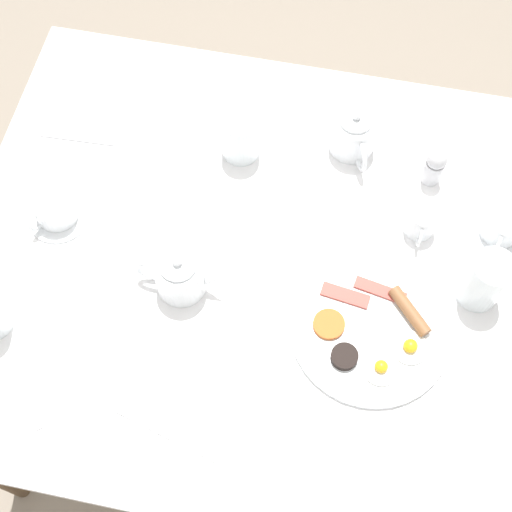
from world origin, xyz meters
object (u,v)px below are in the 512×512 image
Objects in this scene: fork_by_plate at (26,390)px; spoon_for_tea at (307,478)px; wine_glass_spare at (485,280)px; teacup_with_saucer_left at (56,210)px; breakfast_plate at (372,330)px; teapot_near at (179,275)px; teacup_with_saucer_right at (502,226)px; water_glass_short at (240,136)px; creamer_jug at (421,221)px; fork_spare at (78,138)px; pepper_grinder at (435,166)px; teapot_far at (354,133)px; knife_by_plate at (168,434)px.

fork_by_plate is 1.02× the size of spoon_for_tea.
spoon_for_tea is (0.42, -0.27, -0.06)m from wine_glass_spare.
teacup_with_saucer_left is at bearing -90.26° from wine_glass_spare.
wine_glass_spare is at bearing 121.53° from breakfast_plate.
teapot_near is 1.37× the size of teacup_with_saucer_right.
teapot_near is 0.31m from teacup_with_saucer_left.
creamer_jug is (0.12, 0.41, -0.02)m from water_glass_short.
fork_by_plate is at bearing -95.70° from spoon_for_tea.
teacup_with_saucer_right is at bearing 139.28° from breakfast_plate.
pepper_grinder is at bearing 93.72° from fork_spare.
wine_glass_spare is 0.95× the size of fork_by_plate.
breakfast_plate is at bearing 42.86° from water_glass_short.
wine_glass_spare reaches higher than teapot_far.
teacup_with_saucer_left is 1.35× the size of pepper_grinder.
spoon_for_tea is at bearing -14.85° from creamer_jug.
pepper_grinder is at bearing 36.22° from teapot_near.
teapot_near is at bearing -93.38° from breakfast_plate.
teapot_far is 0.85m from fork_by_plate.
water_glass_short is at bearing 96.33° from fork_spare.
teacup_with_saucer_left is 1.44× the size of creamer_jug.
teapot_far is at bearing 99.50° from fork_spare.
wine_glass_spare is at bearing 65.54° from water_glass_short.
teacup_with_saucer_left is 0.98× the size of teacup_with_saucer_right.
teapot_near is at bearing 70.86° from teacup_with_saucer_left.
teacup_with_saucer_right is at bearing 166.35° from wine_glass_spare.
teapot_far is (-0.42, -0.10, 0.04)m from breakfast_plate.
fork_spare is (-0.05, -0.94, -0.03)m from teacup_with_saucer_right.
creamer_jug is 0.13m from pepper_grinder.
fork_by_plate is (0.49, -0.69, -0.03)m from creamer_jug.
water_glass_short is at bearing 124.80° from teacup_with_saucer_left.
creamer_jug reaches higher than teacup_with_saucer_right.
creamer_jug is 0.68× the size of spoon_for_tea.
spoon_for_tea is at bearing 84.30° from fork_by_plate.
knife_by_plate is (0.30, 0.05, -0.05)m from teapot_near.
teapot_near is 0.45m from spoon_for_tea.
fork_by_plate is 0.82× the size of fork_spare.
creamer_jug is (-0.12, -0.13, -0.03)m from wine_glass_spare.
teapot_near is 1.89× the size of pepper_grinder.
spoon_for_tea is (0.55, -0.14, -0.03)m from creamer_jug.
teapot_far is (-0.40, 0.29, 0.00)m from teapot_near.
knife_by_plate and fork_spare have the same top height.
teapot_far is at bearing 104.26° from water_glass_short.
fork_spare is at bearing 135.65° from teapot_near.
fork_by_plate is (0.37, -0.82, -0.06)m from wine_glass_spare.
water_glass_short is 0.86× the size of wine_glass_spare.
knife_by_plate is (0.64, -0.00, -0.06)m from water_glass_short.
teacup_with_saucer_left is at bearing 160.21° from teapot_near.
spoon_for_tea is at bearing -46.71° from teapot_near.
wine_glass_spare reaches higher than water_glass_short.
teacup_with_saucer_right is at bearing 86.80° from fork_spare.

